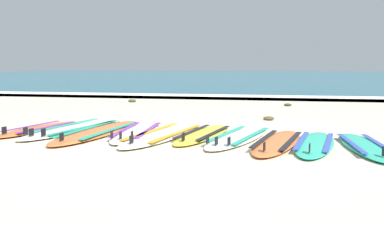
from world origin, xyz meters
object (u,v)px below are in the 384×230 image
object	(u,v)px
surfboard_3	(137,132)
surfboard_4	(164,134)
surfboard_8	(315,144)
surfboard_9	(364,146)
surfboard_6	(239,137)
surfboard_5	(203,134)
surfboard_7	(277,142)
surfboard_2	(99,131)
surfboard_1	(76,128)
surfboard_0	(40,129)

from	to	relation	value
surfboard_3	surfboard_4	size ratio (longest dim) A/B	0.86
surfboard_8	surfboard_9	world-z (taller)	same
surfboard_8	surfboard_9	xyz separation A→B (m)	(0.64, -0.04, 0.00)
surfboard_4	surfboard_6	bearing A→B (deg)	-0.49
surfboard_8	surfboard_5	bearing A→B (deg)	164.57
surfboard_3	surfboard_8	size ratio (longest dim) A/B	1.08
surfboard_5	surfboard_8	size ratio (longest dim) A/B	1.01
surfboard_5	surfboard_8	world-z (taller)	same
surfboard_7	surfboard_8	distance (m)	0.51
surfboard_2	surfboard_8	size ratio (longest dim) A/B	1.28
surfboard_1	surfboard_5	size ratio (longest dim) A/B	1.27
surfboard_0	surfboard_1	world-z (taller)	same
surfboard_4	surfboard_8	size ratio (longest dim) A/B	1.25
surfboard_6	surfboard_7	xyz separation A→B (m)	(0.57, -0.30, -0.00)
surfboard_5	surfboard_8	bearing A→B (deg)	-15.43
surfboard_5	surfboard_9	size ratio (longest dim) A/B	1.05
surfboard_0	surfboard_7	bearing A→B (deg)	-6.32
surfboard_2	surfboard_8	xyz separation A→B (m)	(3.39, -0.39, 0.00)
surfboard_2	surfboard_8	distance (m)	3.42
surfboard_5	surfboard_0	bearing A→B (deg)	179.82
surfboard_1	surfboard_5	distance (m)	2.28
surfboard_3	surfboard_6	bearing A→B (deg)	-5.62
surfboard_4	surfboard_9	size ratio (longest dim) A/B	1.29
surfboard_2	surfboard_3	size ratio (longest dim) A/B	1.18
surfboard_2	surfboard_7	size ratio (longest dim) A/B	1.21
surfboard_3	surfboard_2	bearing A→B (deg)	-170.76
surfboard_0	surfboard_1	bearing A→B (deg)	15.68
surfboard_0	surfboard_2	world-z (taller)	same
surfboard_4	surfboard_8	bearing A→B (deg)	-8.44
surfboard_6	surfboard_0	bearing A→B (deg)	177.66
surfboard_7	surfboard_9	xyz separation A→B (m)	(1.15, -0.06, 0.00)
surfboard_9	surfboard_5	bearing A→B (deg)	167.85
surfboard_6	surfboard_8	size ratio (longest dim) A/B	1.12
surfboard_4	surfboard_9	world-z (taller)	same
surfboard_0	surfboard_3	bearing A→B (deg)	0.83
surfboard_9	surfboard_1	bearing A→B (deg)	171.70
surfboard_8	surfboard_4	bearing A→B (deg)	171.56
surfboard_3	surfboard_5	xyz separation A→B (m)	(1.11, -0.03, -0.00)
surfboard_6	surfboard_4	bearing A→B (deg)	179.51
surfboard_1	surfboard_3	distance (m)	1.17
surfboard_9	surfboard_8	bearing A→B (deg)	176.61
surfboard_0	surfboard_8	distance (m)	4.54
surfboard_0	surfboard_3	xyz separation A→B (m)	(1.75, 0.03, 0.00)
surfboard_3	surfboard_4	bearing A→B (deg)	-16.97
surfboard_5	surfboard_3	bearing A→B (deg)	178.22
surfboard_6	surfboard_8	xyz separation A→B (m)	(1.08, -0.32, -0.00)
surfboard_4	surfboard_8	distance (m)	2.28
surfboard_8	surfboard_9	bearing A→B (deg)	-3.39
surfboard_4	surfboard_8	xyz separation A→B (m)	(2.26, -0.33, 0.00)
surfboard_8	surfboard_9	size ratio (longest dim) A/B	1.04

